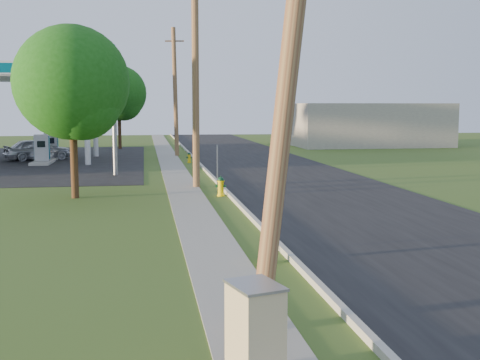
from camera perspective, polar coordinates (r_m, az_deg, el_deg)
name	(u,v)px	position (r m, az deg, el deg)	size (l,w,h in m)	color
ground_plane	(308,307)	(11.39, 6.47, -11.87)	(140.00, 140.00, 0.00)	#3F5B1C
road	(355,209)	(22.00, 10.83, -2.75)	(8.00, 120.00, 0.02)	black
curb	(245,211)	(20.98, 0.49, -2.92)	(0.15, 120.00, 0.15)	#A8A69B
sidewalk	(195,214)	(20.78, -4.28, -3.20)	(1.50, 120.00, 0.03)	gray
utility_pole_near	(292,34)	(9.73, 4.97, 13.64)	(1.40, 0.32, 9.48)	brown
utility_pole_mid	(196,78)	(27.51, -4.24, 9.60)	(1.40, 0.32, 9.80)	brown
utility_pole_far	(175,92)	(45.46, -6.16, 8.33)	(1.40, 0.32, 9.50)	brown
sign_post_near	(273,214)	(15.16, 3.19, -3.20)	(0.05, 0.04, 2.00)	gray
sign_post_mid	(217,167)	(26.71, -2.16, 1.20)	(0.05, 0.04, 2.00)	gray
sign_post_far	(195,149)	(38.81, -4.33, 2.98)	(0.05, 0.04, 2.00)	gray
fuel_pump_ne	(42,153)	(41.02, -18.25, 2.47)	(1.20, 3.20, 1.90)	#A8A69B
fuel_pump_se	(51,149)	(44.96, -17.44, 2.86)	(1.20, 3.20, 1.90)	#A8A69B
price_pylon	(113,73)	(32.97, -11.94, 9.86)	(0.34, 2.04, 6.85)	gray
distant_building	(364,124)	(59.23, 11.71, 5.18)	(14.00, 10.00, 4.00)	gray
tree_verge	(74,87)	(24.94, -15.46, 8.49)	(4.56, 4.56, 6.91)	#3E2716
tree_lot	(120,95)	(53.88, -11.32, 7.88)	(4.80, 4.80, 7.27)	#3E2716
hydrant_near	(268,249)	(14.26, 2.66, -6.55)	(0.36, 0.32, 0.69)	yellow
hydrant_mid	(221,186)	(24.85, -1.83, -0.60)	(0.44, 0.39, 0.84)	yellow
hydrant_far	(189,158)	(39.88, -4.85, 2.13)	(0.36, 0.32, 0.70)	yellow
utility_cabinet	(255,333)	(8.26, 1.44, -14.27)	(0.79, 0.92, 1.35)	tan
car_silver	(37,149)	(43.97, -18.66, 2.77)	(1.78, 4.42, 1.51)	silver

